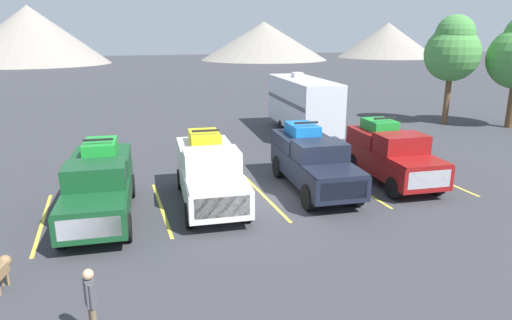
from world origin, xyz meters
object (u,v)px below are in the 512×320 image
Objects in this scene: pickup_truck_d at (391,154)px; camper_trailer_a at (303,103)px; person_a at (91,300)px; pickup_truck_a at (99,184)px; dog at (1,269)px; pickup_truck_b at (209,171)px; pickup_truck_c at (312,160)px.

pickup_truck_d is 9.79m from camper_trailer_a.
pickup_truck_a is at bearing 88.56° from person_a.
dog is (-2.37, -4.09, -0.66)m from pickup_truck_a.
pickup_truck_b is 1.08× the size of pickup_truck_d.
camper_trailer_a is 5.53× the size of person_a.
person_a is at bearing -138.81° from pickup_truck_c.
person_a is (-12.21, -16.90, -1.03)m from camper_trailer_a.
camper_trailer_a reaches higher than dog.
person_a is (-4.07, -7.12, -0.25)m from pickup_truck_b.
pickup_truck_d is at bearing 16.70° from dog.
pickup_truck_d reaches higher than pickup_truck_b.
pickup_truck_c is at bearing 2.57° from pickup_truck_a.
pickup_truck_b is 6.39× the size of dog.
pickup_truck_c is (4.32, 0.22, 0.01)m from pickup_truck_b.
pickup_truck_a reaches higher than person_a.
person_a is (-0.18, -6.97, -0.23)m from pickup_truck_a.
person_a is at bearing -119.74° from pickup_truck_b.
pickup_truck_a is 4.78m from dog.
camper_trailer_a reaches higher than pickup_truck_a.
pickup_truck_a is 1.12× the size of pickup_truck_d.
pickup_truck_b is at bearing 60.26° from person_a.
person_a is 3.65m from dog.
pickup_truck_a is 3.90m from pickup_truck_b.
pickup_truck_c is 11.15m from person_a.
camper_trailer_a is 20.15m from dog.
person_a is 1.81× the size of dog.
pickup_truck_c reaches higher than pickup_truck_b.
camper_trailer_a is 10.00× the size of dog.
camper_trailer_a is (0.21, 9.76, 0.77)m from pickup_truck_d.
camper_trailer_a reaches higher than pickup_truck_d.
pickup_truck_a is at bearing 59.89° from dog.
pickup_truck_b reaches higher than pickup_truck_a.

